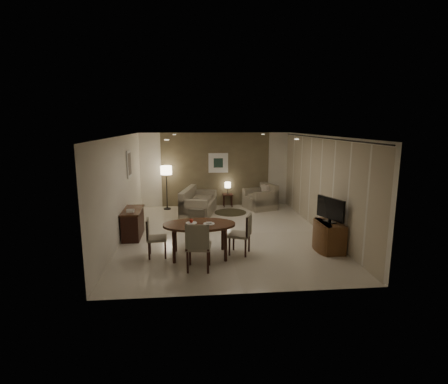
{
  "coord_description": "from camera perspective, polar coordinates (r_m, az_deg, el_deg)",
  "views": [
    {
      "loc": [
        -0.91,
        -9.27,
        3.02
      ],
      "look_at": [
        0.0,
        0.2,
        1.15
      ],
      "focal_mm": 28.0,
      "sensor_mm": 36.0,
      "label": 1
    }
  ],
  "objects": [
    {
      "name": "plate_b",
      "position": [
        7.97,
        -2.46,
        -5.21
      ],
      "size": [
        0.26,
        0.26,
        0.02
      ],
      "primitive_type": "cylinder",
      "color": "white",
      "rests_on": "dining_table"
    },
    {
      "name": "napkin",
      "position": [
        7.96,
        -2.46,
        -5.05
      ],
      "size": [
        0.12,
        0.08,
        0.03
      ],
      "primitive_type": "cube",
      "color": "white",
      "rests_on": "plate_b"
    },
    {
      "name": "round_rug",
      "position": [
        12.08,
        1.05,
        -3.33
      ],
      "size": [
        1.1,
        1.1,
        0.01
      ],
      "primitive_type": "cylinder",
      "color": "#393520",
      "rests_on": "floor"
    },
    {
      "name": "armchair",
      "position": [
        12.6,
        5.91,
        -0.75
      ],
      "size": [
        1.21,
        1.24,
        0.88
      ],
      "primitive_type": null,
      "rotation": [
        0.0,
        0.0,
        -1.24
      ],
      "color": "gray",
      "rests_on": "floor"
    },
    {
      "name": "flat_tv",
      "position": [
        8.67,
        16.98,
        -2.71
      ],
      "size": [
        0.36,
        0.85,
        0.6
      ],
      "primitive_type": null,
      "rotation": [
        0.0,
        0.0,
        0.35
      ],
      "color": "black",
      "rests_on": "tv_cabinet"
    },
    {
      "name": "room_shell",
      "position": [
        9.86,
        -0.11,
        1.36
      ],
      "size": [
        5.5,
        7.0,
        2.7
      ],
      "color": "beige",
      "rests_on": "ground"
    },
    {
      "name": "chair_right",
      "position": [
        8.24,
        2.54,
        -6.89
      ],
      "size": [
        0.6,
        0.6,
        0.95
      ],
      "primitive_type": null,
      "rotation": [
        0.0,
        0.0,
        -1.94
      ],
      "color": "gray",
      "rests_on": "floor"
    },
    {
      "name": "dining_table",
      "position": [
        8.13,
        -4.02,
        -7.82
      ],
      "size": [
        1.65,
        1.03,
        0.78
      ],
      "primitive_type": null,
      "color": "#4B2718",
      "rests_on": "floor"
    },
    {
      "name": "side_table",
      "position": [
        12.9,
        0.6,
        -1.37
      ],
      "size": [
        0.36,
        0.36,
        0.46
      ],
      "primitive_type": null,
      "color": "#321710",
      "rests_on": "floor"
    },
    {
      "name": "downlight_fl",
      "position": [
        11.09,
        -8.12,
        9.28
      ],
      "size": [
        0.1,
        0.1,
        0.01
      ],
      "primitive_type": "cylinder",
      "color": "white",
      "rests_on": "ceiling"
    },
    {
      "name": "art_back_canvas",
      "position": [
        12.84,
        -0.94,
        4.77
      ],
      "size": [
        0.34,
        0.01,
        0.34
      ],
      "primitive_type": "cube",
      "color": "#1B3127",
      "rests_on": "wall_back"
    },
    {
      "name": "downlight_fr",
      "position": [
        11.32,
        6.38,
        9.35
      ],
      "size": [
        0.1,
        0.1,
        0.01
      ],
      "primitive_type": "cylinder",
      "color": "white",
      "rests_on": "ceiling"
    },
    {
      "name": "tv_cabinet",
      "position": [
        8.86,
        16.86,
        -6.92
      ],
      "size": [
        0.48,
        0.9,
        0.7
      ],
      "primitive_type": null,
      "color": "brown",
      "rests_on": "floor"
    },
    {
      "name": "telephone",
      "position": [
        9.38,
        -15.04,
        -2.97
      ],
      "size": [
        0.2,
        0.14,
        0.09
      ],
      "primitive_type": null,
      "color": "white",
      "rests_on": "console_desk"
    },
    {
      "name": "downlight_nr",
      "position": [
        7.83,
        11.8,
        8.43
      ],
      "size": [
        0.1,
        0.1,
        0.01
      ],
      "primitive_type": "cylinder",
      "color": "white",
      "rests_on": "ceiling"
    },
    {
      "name": "table_lamp",
      "position": [
        12.81,
        0.61,
        0.73
      ],
      "size": [
        0.22,
        0.22,
        0.5
      ],
      "primitive_type": null,
      "color": "#FFEAC1",
      "rests_on": "side_table"
    },
    {
      "name": "sofa",
      "position": [
        11.78,
        -4.16,
        -1.59
      ],
      "size": [
        2.01,
        1.33,
        0.87
      ],
      "primitive_type": null,
      "rotation": [
        0.0,
        0.0,
        1.34
      ],
      "color": "gray",
      "rests_on": "floor"
    },
    {
      "name": "downlight_nl",
      "position": [
        7.5,
        -9.34,
        8.4
      ],
      "size": [
        0.1,
        0.1,
        0.01
      ],
      "primitive_type": "cylinder",
      "color": "white",
      "rests_on": "ceiling"
    },
    {
      "name": "art_left_frame",
      "position": [
        10.69,
        -15.24,
        4.45
      ],
      "size": [
        0.03,
        0.6,
        0.8
      ],
      "primitive_type": "cube",
      "color": "silver",
      "rests_on": "wall_left"
    },
    {
      "name": "fruit_apple",
      "position": [
        8.04,
        -5.36,
        -4.7
      ],
      "size": [
        0.09,
        0.09,
        0.09
      ],
      "primitive_type": "sphere",
      "color": "red",
      "rests_on": "plate_a"
    },
    {
      "name": "taupe_accent",
      "position": [
        12.9,
        -1.39,
        3.68
      ],
      "size": [
        3.96,
        0.03,
        2.7
      ],
      "primitive_type": "cube",
      "color": "#706345",
      "rests_on": "wall_back"
    },
    {
      "name": "curtain_wall",
      "position": [
        10.09,
        15.45,
        1.01
      ],
      "size": [
        0.08,
        6.7,
        2.58
      ],
      "primitive_type": null,
      "color": "beige",
      "rests_on": "wall_right"
    },
    {
      "name": "art_left_canvas",
      "position": [
        10.69,
        -15.16,
        4.45
      ],
      "size": [
        0.01,
        0.46,
        0.64
      ],
      "primitive_type": "cube",
      "color": "gray",
      "rests_on": "wall_left"
    },
    {
      "name": "plate_a",
      "position": [
        8.05,
        -5.36,
        -5.06
      ],
      "size": [
        0.26,
        0.26,
        0.02
      ],
      "primitive_type": "cylinder",
      "color": "white",
      "rests_on": "dining_table"
    },
    {
      "name": "curtain_rod",
      "position": [
        9.95,
        15.84,
        8.51
      ],
      "size": [
        0.03,
        6.8,
        0.03
      ],
      "primitive_type": "cylinder",
      "rotation": [
        1.57,
        0.0,
        0.0
      ],
      "color": "black",
      "rests_on": "wall_right"
    },
    {
      "name": "floor_lamp",
      "position": [
        12.57,
        -9.33,
        0.7
      ],
      "size": [
        0.39,
        0.39,
        1.56
      ],
      "primitive_type": null,
      "color": "#FFE5B7",
      "rests_on": "floor"
    },
    {
      "name": "chair_far",
      "position": [
        8.77,
        -4.76,
        -5.97
      ],
      "size": [
        0.51,
        0.51,
        0.9
      ],
      "primitive_type": null,
      "rotation": [
        0.0,
        0.0,
        -0.2
      ],
      "color": "gray",
      "rests_on": "floor"
    },
    {
      "name": "art_back_frame",
      "position": [
        12.85,
        -0.94,
        4.78
      ],
      "size": [
        0.72,
        0.03,
        0.72
      ],
      "primitive_type": "cube",
      "color": "silver",
      "rests_on": "wall_back"
    },
    {
      "name": "console_desk",
      "position": [
        9.77,
        -14.63,
        -4.96
      ],
      "size": [
        0.48,
        1.2,
        0.75
      ],
      "primitive_type": null,
      "color": "#4B2718",
      "rests_on": "floor"
    },
    {
      "name": "chair_left",
      "position": [
        8.21,
        -10.87,
        -7.35
      ],
      "size": [
        0.46,
        0.46,
        0.9
      ],
      "primitive_type": null,
      "rotation": [
        0.0,
        0.0,
        1.63
      ],
      "color": "gray",
      "rests_on": "floor"
    },
    {
      "name": "chair_near",
      "position": [
        7.38,
        -4.19,
        -8.72
      ],
      "size": [
        0.56,
        0.56,
        1.04
      ],
      "primitive_type": null,
      "rotation": [
        0.0,
        0.0,
        3.02
      ],
      "color": "gray",
      "rests_on": "floor"
    }
  ]
}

